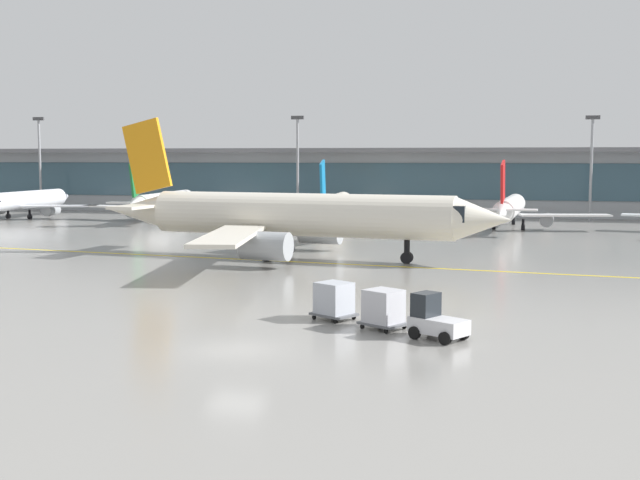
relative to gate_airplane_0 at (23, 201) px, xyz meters
The scene contains 14 objects.
ground_plane 84.32m from the gate_airplane_0, 50.49° to the right, with size 400.00×400.00×0.00m, color gray.
taxiway_centreline_stripe 60.11m from the gate_airplane_0, 36.55° to the right, with size 110.00×0.36×0.01m, color yellow.
terminal_concourse 57.55m from the gate_airplane_0, 21.14° to the left, with size 173.00×11.00×9.60m.
gate_airplane_0 is the anchor object (origin of this frame).
gate_airplane_1 20.28m from the gate_airplane_0, ahead, with size 22.57×24.33×8.06m.
gate_airplane_2 43.63m from the gate_airplane_0, ahead, with size 22.55×24.34×8.06m.
gate_airplane_3 64.71m from the gate_airplane_0, ahead, with size 22.57×24.33×8.06m.
taxiing_regional_jet 58.50m from the gate_airplane_0, 35.20° to the right, with size 35.50×32.82×11.75m.
baggage_tug 86.73m from the gate_airplane_0, 44.52° to the right, with size 2.95×2.56×2.10m.
cargo_dolly_lead 83.74m from the gate_airplane_0, 45.03° to the right, with size 2.62×2.45×1.94m.
cargo_dolly_trailing 80.55m from the gate_airplane_0, 45.62° to the right, with size 2.62×2.45×1.94m.
apron_light_mast_0 14.98m from the gate_airplane_0, 112.91° to the left, with size 1.80×0.36×14.36m.
apron_light_mast_1 37.93m from the gate_airplane_0, 18.95° to the left, with size 1.80×0.36×14.05m.
apron_light_mast_2 76.04m from the gate_airplane_0, ahead, with size 1.80×0.36×13.66m.
Camera 1 is at (11.67, -32.79, 8.39)m, focal length 45.50 mm.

